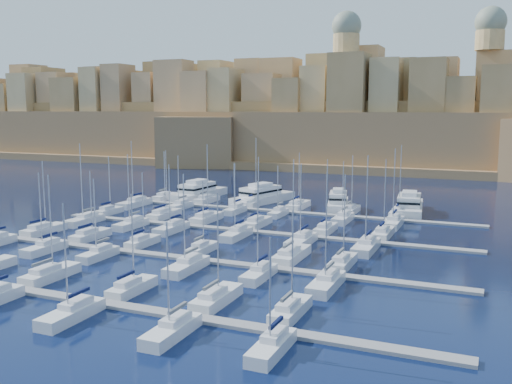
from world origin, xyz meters
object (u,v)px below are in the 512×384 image
at_px(motor_yacht_d, 409,205).
at_px(sailboat_4, 216,298).
at_px(motor_yacht_b, 262,196).
at_px(motor_yacht_a, 199,192).
at_px(sailboat_2, 50,274).
at_px(motor_yacht_c, 338,202).

bearing_deg(motor_yacht_d, sailboat_4, -100.11).
bearing_deg(motor_yacht_b, motor_yacht_a, -179.83).
distance_m(sailboat_2, motor_yacht_c, 72.66).
height_order(motor_yacht_c, motor_yacht_d, same).
distance_m(motor_yacht_b, motor_yacht_c, 20.18).
xyz_separation_m(sailboat_4, motor_yacht_d, (12.68, 71.07, 0.98)).
bearing_deg(sailboat_4, motor_yacht_a, 120.07).
bearing_deg(sailboat_2, motor_yacht_c, 72.07).
distance_m(motor_yacht_a, motor_yacht_d, 53.95).
bearing_deg(motor_yacht_c, sailboat_2, -107.93).
bearing_deg(motor_yacht_b, motor_yacht_d, -0.42).
bearing_deg(motor_yacht_c, motor_yacht_b, 173.71).
relative_size(sailboat_4, motor_yacht_c, 0.88).
height_order(sailboat_2, sailboat_4, sailboat_2).
bearing_deg(sailboat_2, motor_yacht_a, 102.41).
xyz_separation_m(motor_yacht_b, motor_yacht_d, (35.95, -0.27, 0.00)).
height_order(motor_yacht_a, motor_yacht_c, same).
height_order(sailboat_2, motor_yacht_c, sailboat_2).
relative_size(motor_yacht_a, motor_yacht_d, 1.02).
xyz_separation_m(sailboat_4, motor_yacht_b, (-23.28, 71.33, 0.98)).
distance_m(motor_yacht_c, motor_yacht_d, 16.01).
distance_m(sailboat_2, motor_yacht_a, 72.99).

